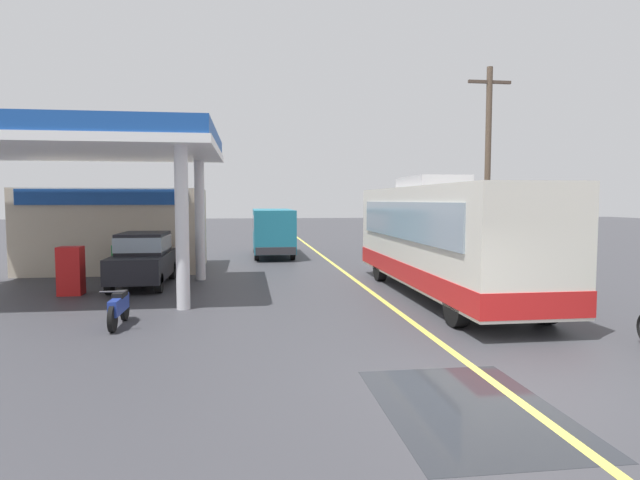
{
  "coord_description": "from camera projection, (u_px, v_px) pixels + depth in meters",
  "views": [
    {
      "loc": [
        -3.9,
        -7.67,
        2.92
      ],
      "look_at": [
        -1.5,
        10.0,
        1.6
      ],
      "focal_mm": 30.07,
      "sensor_mm": 36.0,
      "label": 1
    }
  ],
  "objects": [
    {
      "name": "wet_puddle_patch",
      "position": [
        469.0,
        408.0,
        7.53
      ],
      "size": [
        2.44,
        3.56,
        0.01
      ],
      "primitive_type": "cube",
      "color": "#26282D",
      "rests_on": "ground"
    },
    {
      "name": "pedestrian_near_pump",
      "position": [
        120.0,
        257.0,
        18.69
      ],
      "size": [
        0.55,
        0.22,
        1.66
      ],
      "color": "#33333F",
      "rests_on": "ground"
    },
    {
      "name": "coach_bus_main",
      "position": [
        442.0,
        240.0,
        16.26
      ],
      "size": [
        2.6,
        11.04,
        3.69
      ],
      "color": "silver",
      "rests_on": "ground"
    },
    {
      "name": "motorcycle_parked_forecourt",
      "position": [
        119.0,
        307.0,
        12.46
      ],
      "size": [
        0.55,
        1.8,
        0.92
      ],
      "color": "black",
      "rests_on": "ground"
    },
    {
      "name": "lane_divider_stripe",
      "position": [
        339.0,
        268.0,
        23.15
      ],
      "size": [
        0.16,
        50.0,
        0.01
      ],
      "primitive_type": "cube",
      "color": "#D8CC4C",
      "rests_on": "ground"
    },
    {
      "name": "gas_station_roadside",
      "position": [
        105.0,
        208.0,
        20.55
      ],
      "size": [
        9.1,
        11.95,
        5.1
      ],
      "color": "#194799",
      "rests_on": "ground"
    },
    {
      "name": "minibus_opposing_lane",
      "position": [
        273.0,
        228.0,
        28.09
      ],
      "size": [
        2.04,
        6.13,
        2.44
      ],
      "color": "teal",
      "rests_on": "ground"
    },
    {
      "name": "ground",
      "position": [
        323.0,
        256.0,
        28.09
      ],
      "size": [
        120.0,
        120.0,
        0.0
      ],
      "primitive_type": "plane",
      "color": "#38383D"
    },
    {
      "name": "utility_pole_roadside",
      "position": [
        488.0,
        166.0,
        21.87
      ],
      "size": [
        1.8,
        0.24,
        8.3
      ],
      "color": "brown",
      "rests_on": "ground"
    },
    {
      "name": "car_at_pump",
      "position": [
        143.0,
        256.0,
        18.29
      ],
      "size": [
        1.7,
        4.2,
        1.82
      ],
      "color": "black",
      "rests_on": "ground"
    }
  ]
}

